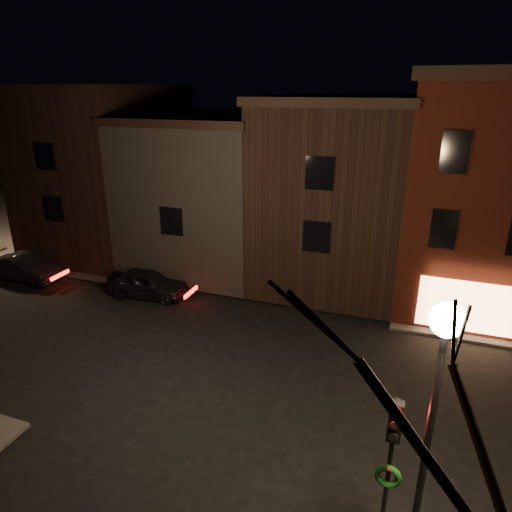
% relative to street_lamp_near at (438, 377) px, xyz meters
% --- Properties ---
extents(ground, '(120.00, 120.00, 0.00)m').
position_rel_street_lamp_near_xyz_m(ground, '(-6.20, 6.00, -5.18)').
color(ground, black).
rests_on(ground, ground).
extents(sidewalk_far_left, '(30.00, 30.00, 0.12)m').
position_rel_street_lamp_near_xyz_m(sidewalk_far_left, '(-26.20, 26.00, -5.12)').
color(sidewalk_far_left, '#2D2B28').
rests_on(sidewalk_far_left, ground).
extents(corner_building, '(6.50, 8.50, 10.50)m').
position_rel_street_lamp_near_xyz_m(corner_building, '(1.80, 15.47, 0.22)').
color(corner_building, '#44140C').
rests_on(corner_building, ground).
extents(row_building_a, '(7.30, 10.30, 9.40)m').
position_rel_street_lamp_near_xyz_m(row_building_a, '(-4.70, 16.50, -0.34)').
color(row_building_a, black).
rests_on(row_building_a, ground).
extents(row_building_b, '(7.80, 10.30, 8.40)m').
position_rel_street_lamp_near_xyz_m(row_building_b, '(-11.95, 16.50, -0.85)').
color(row_building_b, black).
rests_on(row_building_b, ground).
extents(row_building_c, '(7.30, 10.30, 9.90)m').
position_rel_street_lamp_near_xyz_m(row_building_c, '(-19.20, 16.50, -0.09)').
color(row_building_c, black).
rests_on(row_building_c, ground).
extents(street_lamp_near, '(0.60, 0.60, 6.48)m').
position_rel_street_lamp_near_xyz_m(street_lamp_near, '(0.00, 0.00, 0.00)').
color(street_lamp_near, black).
rests_on(street_lamp_near, sidewalk_near_right).
extents(traffic_signal, '(0.58, 0.38, 4.05)m').
position_rel_street_lamp_near_xyz_m(traffic_signal, '(-0.60, 0.49, -2.37)').
color(traffic_signal, black).
rests_on(traffic_signal, sidewalk_near_right).
extents(parked_car_a, '(4.23, 1.99, 1.40)m').
position_rel_street_lamp_near_xyz_m(parked_car_a, '(-12.93, 10.38, -4.48)').
color(parked_car_a, black).
rests_on(parked_car_a, ground).
extents(parked_car_b, '(4.24, 1.70, 1.37)m').
position_rel_street_lamp_near_xyz_m(parked_car_b, '(-20.37, 9.91, -4.49)').
color(parked_car_b, black).
rests_on(parked_car_b, ground).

